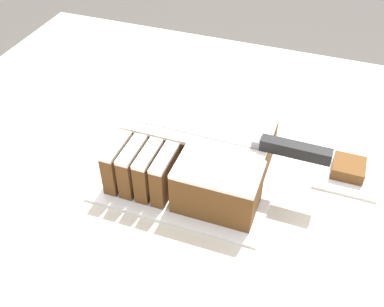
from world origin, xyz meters
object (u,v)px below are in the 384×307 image
at_px(cake, 195,153).
at_px(brownie, 348,168).
at_px(knife, 275,146).
at_px(cake_board, 192,172).

bearing_deg(cake, brownie, 18.40).
height_order(cake, knife, knife).
bearing_deg(knife, cake, 3.17).
relative_size(knife, brownie, 5.86).
bearing_deg(cake_board, cake, 39.69).
xyz_separation_m(cake, knife, (0.14, 0.01, 0.05)).
bearing_deg(knife, cake_board, 4.48).
relative_size(cake, knife, 0.78).
bearing_deg(knife, brownie, -146.69).
bearing_deg(cake_board, brownie, 18.79).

